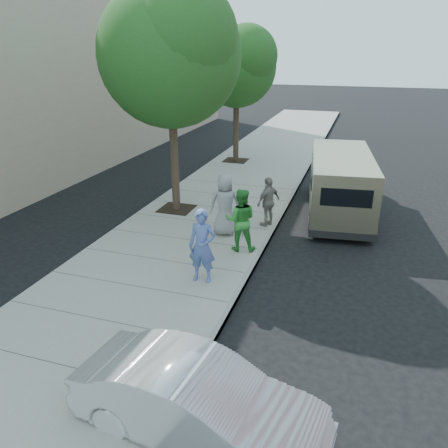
# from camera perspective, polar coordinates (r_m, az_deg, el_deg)

# --- Properties ---
(ground) EXTENTS (120.00, 120.00, 0.00)m
(ground) POSITION_cam_1_polar(r_m,az_deg,el_deg) (13.22, -1.21, -3.10)
(ground) COLOR black
(ground) RESTS_ON ground
(sidewalk) EXTENTS (5.00, 60.00, 0.15)m
(sidewalk) POSITION_cam_1_polar(r_m,az_deg,el_deg) (13.52, -5.22, -2.24)
(sidewalk) COLOR gray
(sidewalk) RESTS_ON ground
(curb_face) EXTENTS (0.12, 60.00, 0.16)m
(curb_face) POSITION_cam_1_polar(r_m,az_deg,el_deg) (12.84, 4.89, -3.63)
(curb_face) COLOR gray
(curb_face) RESTS_ON ground
(tree_near) EXTENTS (4.62, 4.60, 7.53)m
(tree_near) POSITION_cam_1_polar(r_m,az_deg,el_deg) (15.02, -6.93, 21.68)
(tree_near) COLOR black
(tree_near) RESTS_ON sidewalk
(tree_far) EXTENTS (3.92, 3.80, 6.49)m
(tree_far) POSITION_cam_1_polar(r_m,az_deg,el_deg) (22.18, 1.80, 20.25)
(tree_far) COLOR black
(tree_far) RESTS_ON sidewalk
(parking_meter) EXTENTS (0.27, 0.13, 1.28)m
(parking_meter) POSITION_cam_1_polar(r_m,az_deg,el_deg) (13.21, 2.51, 1.92)
(parking_meter) COLOR gray
(parking_meter) RESTS_ON sidewalk
(van) EXTENTS (2.63, 6.08, 2.19)m
(van) POSITION_cam_1_polar(r_m,az_deg,el_deg) (16.03, 14.91, 5.19)
(van) COLOR #C0B68A
(van) RESTS_ON ground
(sedan) EXTENTS (4.12, 1.85, 1.31)m
(sedan) POSITION_cam_1_polar(r_m,az_deg,el_deg) (7.15, -3.39, -22.25)
(sedan) COLOR silver
(sedan) RESTS_ON ground
(person_officer) EXTENTS (0.71, 0.48, 1.90)m
(person_officer) POSITION_cam_1_polar(r_m,az_deg,el_deg) (10.76, -2.87, -2.88)
(person_officer) COLOR #526AAF
(person_officer) RESTS_ON sidewalk
(person_green_shirt) EXTENTS (1.02, 0.87, 1.84)m
(person_green_shirt) POSITION_cam_1_polar(r_m,az_deg,el_deg) (12.41, 2.18, 0.54)
(person_green_shirt) COLOR green
(person_green_shirt) RESTS_ON sidewalk
(person_gray_shirt) EXTENTS (1.11, 0.90, 1.96)m
(person_gray_shirt) POSITION_cam_1_polar(r_m,az_deg,el_deg) (13.43, 0.15, 2.56)
(person_gray_shirt) COLOR gray
(person_gray_shirt) RESTS_ON sidewalk
(person_striped_polo) EXTENTS (0.84, 1.04, 1.66)m
(person_striped_polo) POSITION_cam_1_polar(r_m,az_deg,el_deg) (14.23, 5.82, 2.93)
(person_striped_polo) COLOR gray
(person_striped_polo) RESTS_ON sidewalk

